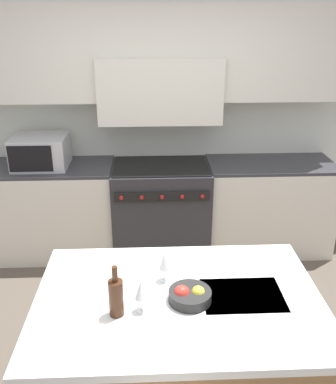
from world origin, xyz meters
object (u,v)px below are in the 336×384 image
(microwave, at_px, (41,152))
(fruit_bowl, at_px, (189,295))
(wine_bottle, at_px, (116,297))
(wine_glass_near, at_px, (141,291))
(wine_glass_far, at_px, (164,262))
(range_stove, at_px, (161,209))

(microwave, distance_m, fruit_bowl, 2.43)
(wine_bottle, relative_size, fruit_bowl, 1.24)
(wine_glass_near, bearing_deg, microwave, 114.55)
(wine_glass_near, bearing_deg, wine_glass_far, 64.35)
(range_stove, bearing_deg, wine_glass_near, -94.33)
(wine_glass_near, relative_size, fruit_bowl, 0.80)
(wine_glass_far, bearing_deg, microwave, 120.48)
(wine_glass_near, bearing_deg, wine_bottle, -171.44)
(wine_glass_far, bearing_deg, fruit_bowl, -56.45)
(wine_bottle, relative_size, wine_glass_near, 1.55)
(microwave, relative_size, wine_bottle, 1.79)
(range_stove, distance_m, microwave, 1.31)
(wine_glass_far, bearing_deg, wine_glass_near, -115.65)
(microwave, distance_m, wine_bottle, 2.34)
(range_stove, relative_size, wine_glass_near, 5.19)
(microwave, bearing_deg, wine_glass_near, -65.45)
(wine_bottle, distance_m, wine_glass_far, 0.38)
(range_stove, height_order, microwave, microwave)
(range_stove, distance_m, fruit_bowl, 2.12)
(range_stove, xyz_separation_m, fruit_bowl, (0.09, -2.06, 0.47))
(range_stove, distance_m, wine_bottle, 2.24)
(wine_glass_far, height_order, fruit_bowl, wine_glass_far)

